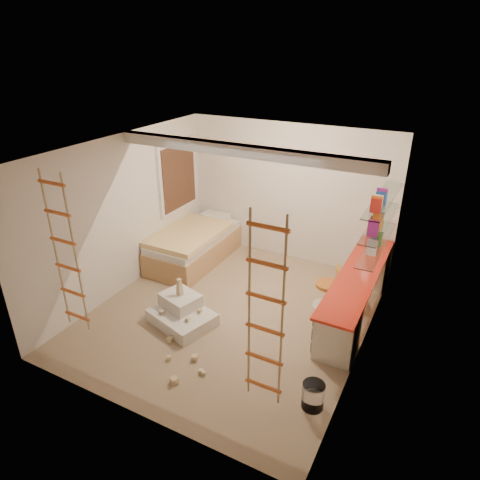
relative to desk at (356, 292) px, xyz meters
The scene contains 15 objects.
floor 1.96m from the desk, 153.35° to the right, with size 4.50×4.50×0.00m, color #947760.
ceiling_beam 2.78m from the desk, 161.89° to the right, with size 4.00×0.18×0.16m, color white.
window_frame 3.91m from the desk, behind, with size 0.06×1.15×1.35m, color white.
window_blind 3.88m from the desk, behind, with size 0.02×1.00×1.20m, color #4C2D1E.
rope_ladder_left 4.18m from the desk, 139.59° to the right, with size 0.41×0.04×2.13m, color #E45A26, non-canonical shape.
rope_ladder_right 2.86m from the desk, 98.00° to the right, with size 0.41×0.04×2.13m, color #DB5A25, non-canonical shape.
waste_bin 2.09m from the desk, 89.09° to the right, with size 0.27×0.27×0.33m, color white.
desk is the anchor object (origin of this frame).
shelves 1.14m from the desk, 60.31° to the left, with size 0.25×1.80×0.71m.
bed 3.22m from the desk, behind, with size 1.02×2.00×0.69m.
task_lamp 1.21m from the desk, 92.80° to the left, with size 0.14×0.36×0.57m.
swivel_chair 0.45m from the desk, behind, with size 0.56×0.56×0.74m.
play_platform 2.68m from the desk, 148.42° to the right, with size 1.06×0.93×0.40m.
toy_blocks 2.68m from the desk, 138.01° to the right, with size 1.17×1.30×0.67m.
books 1.24m from the desk, 60.31° to the left, with size 0.14×0.52×0.92m.
Camera 1 is at (2.72, -4.89, 3.92)m, focal length 32.00 mm.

